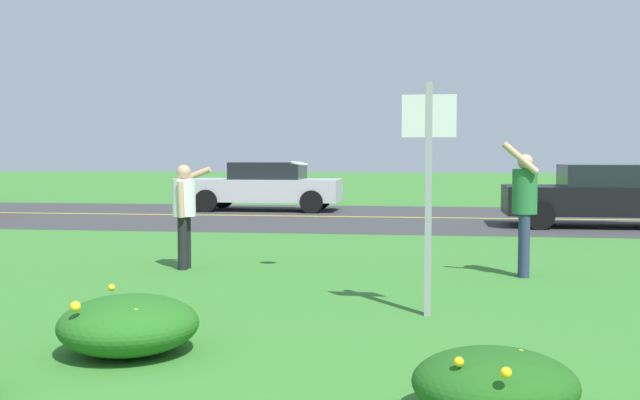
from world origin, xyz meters
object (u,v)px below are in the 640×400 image
Objects in this scene: sign_post_near_path at (429,174)px; car_silver_center_right at (266,186)px; frisbee_white at (299,163)px; person_thrower_white_shirt at (184,207)px; person_catcher_green_shirt at (524,203)px; car_black_center_left at (605,195)px.

sign_post_near_path reaches higher than car_silver_center_right.
frisbee_white is 12.20m from car_silver_center_right.
sign_post_near_path is at bearing -38.33° from person_thrower_white_shirt.
person_thrower_white_shirt reaches higher than car_silver_center_right.
frisbee_white is at bearing -179.91° from person_catcher_green_shirt.
frisbee_white is 9.75m from car_black_center_left.
person_catcher_green_shirt is 8.22m from car_black_center_left.
sign_post_near_path is 3.10m from person_catcher_green_shirt.
sign_post_near_path is 1.31× the size of person_catcher_green_shirt.
car_silver_center_right is (-1.32, 11.75, -0.18)m from person_thrower_white_shirt.
person_catcher_green_shirt is at bearing -0.39° from person_thrower_white_shirt.
frisbee_white is at bearing -75.51° from car_silver_center_right.
sign_post_near_path is at bearing -110.83° from car_black_center_left.
car_black_center_left is at bearing 45.55° from person_thrower_white_shirt.
person_catcher_green_shirt is 0.41× the size of car_silver_center_right.
sign_post_near_path reaches higher than person_thrower_white_shirt.
car_black_center_left is (2.71, 7.75, -0.28)m from person_catcher_green_shirt.
person_catcher_green_shirt reaches higher than frisbee_white.
person_catcher_green_shirt is (1.29, 2.78, -0.46)m from sign_post_near_path.
car_black_center_left is 1.00× the size of car_silver_center_right.
frisbee_white is (-1.84, 2.78, 0.08)m from sign_post_near_path.
car_silver_center_right is (-8.89, 4.03, 0.00)m from car_black_center_left.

